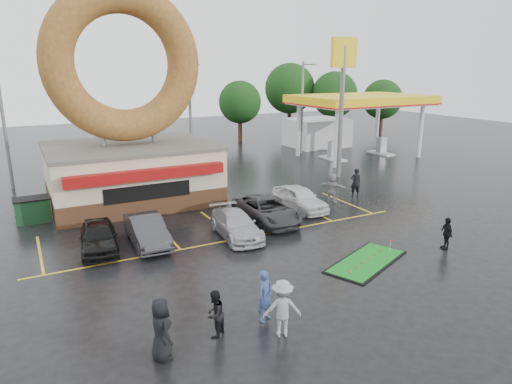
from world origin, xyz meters
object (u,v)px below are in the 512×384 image
gas_station (341,116)px  car_black (99,237)px  putting_green (366,261)px  streetlight_right (303,106)px  person_blue (265,296)px  streetlight_left (4,122)px  donut_shop (129,132)px  shell_sign (343,82)px  car_white (300,198)px  car_grey (266,210)px  car_dgrey (147,231)px  dumpster (33,210)px  streetlight_mid (190,112)px  car_silver (236,225)px  person_cameraman (447,233)px

gas_station → car_black: (-26.45, -15.85, -3.00)m
putting_green → streetlight_right: bearing=63.1°
person_blue → putting_green: 6.73m
gas_station → streetlight_left: size_ratio=1.52×
donut_shop → putting_green: donut_shop is taller
shell_sign → car_white: 11.63m
gas_station → car_grey: 23.74m
car_grey → gas_station: bearing=42.0°
gas_station → person_blue: size_ratio=7.47×
car_dgrey → car_grey: (6.83, 0.24, -0.02)m
car_dgrey → gas_station: bearing=35.1°
gas_station → car_dgrey: gas_station is taller
person_blue → dumpster: person_blue is taller
streetlight_mid → dumpster: 16.73m
car_black → car_dgrey: 2.25m
shell_sign → car_black: (-19.45, -6.92, -6.68)m
gas_station → car_dgrey: 29.25m
car_black → streetlight_right: bearing=43.9°
dumpster → streetlight_left: bearing=94.9°
car_dgrey → car_white: (9.72, 1.27, 0.02)m
streetlight_right → car_white: bearing=-123.6°
shell_sign → car_dgrey: bearing=-157.3°
person_blue → streetlight_right: bearing=31.2°
donut_shop → shell_sign: size_ratio=1.27×
car_grey → person_blue: (-5.05, -9.03, 0.21)m
car_dgrey → person_blue: 8.97m
shell_sign → car_silver: bearing=-147.4°
streetlight_right → car_silver: (-15.89, -18.16, -4.14)m
streetlight_mid → car_black: 19.40m
gas_station → car_dgrey: bearing=-146.3°
streetlight_right → person_cameraman: 25.81m
streetlight_right → car_black: bearing=-143.1°
streetlight_mid → putting_green: streetlight_mid is taller
gas_station → putting_green: 28.16m
streetlight_mid → putting_green: 23.29m
car_white → person_cameraman: (2.83, -8.48, 0.05)m
car_black → dumpster: bearing=119.7°
streetlight_left → streetlight_mid: (14.00, 1.00, 0.00)m
person_cameraman → putting_green: bearing=-74.6°
shell_sign → streetlight_mid: bearing=135.3°
streetlight_mid → car_grey: bearing=-95.0°
streetlight_left → person_blue: size_ratio=4.93×
putting_green → streetlight_left: bearing=122.5°
shell_sign → person_cameraman: (-4.67, -14.40, -6.59)m
person_cameraman → person_blue: bearing=-59.6°
person_cameraman → car_grey: bearing=-120.4°
car_black → person_cameraman: (14.78, -7.48, 0.08)m
car_grey → donut_shop: bearing=125.0°
car_white → person_cameraman: bearing=-73.9°
donut_shop → streetlight_mid: bearing=48.6°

